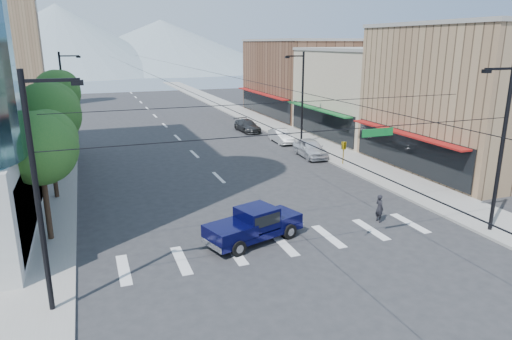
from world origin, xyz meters
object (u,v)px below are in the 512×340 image
Objects in this scene: pedestrian at (379,208)px; parked_car_near at (310,148)px; parked_car_mid at (281,136)px; parked_car_far at (247,126)px; pickup_truck at (254,224)px.

pedestrian is 15.34m from parked_car_near.
parked_car_mid reaches higher than parked_car_far.
parked_car_mid is (3.29, 21.39, -0.12)m from pedestrian.
pedestrian is at bearing -17.54° from pickup_truck.
parked_car_mid is 0.89× the size of parked_car_far.
pedestrian is at bearing -97.29° from parked_car_far.
pedestrian is 0.34× the size of parked_car_far.
pickup_truck is at bearing -121.84° from parked_car_near.
parked_car_far is (-1.24, 6.84, -0.01)m from parked_car_mid.
parked_car_near is 13.31m from parked_car_far.
pickup_truck is 7.59m from pedestrian.
pickup_truck reaches higher than parked_car_near.
parked_car_near is (3.29, 14.98, 0.00)m from pedestrian.
parked_car_mid is at bearing -11.27° from pedestrian.
pedestrian reaches higher than parked_car_mid.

